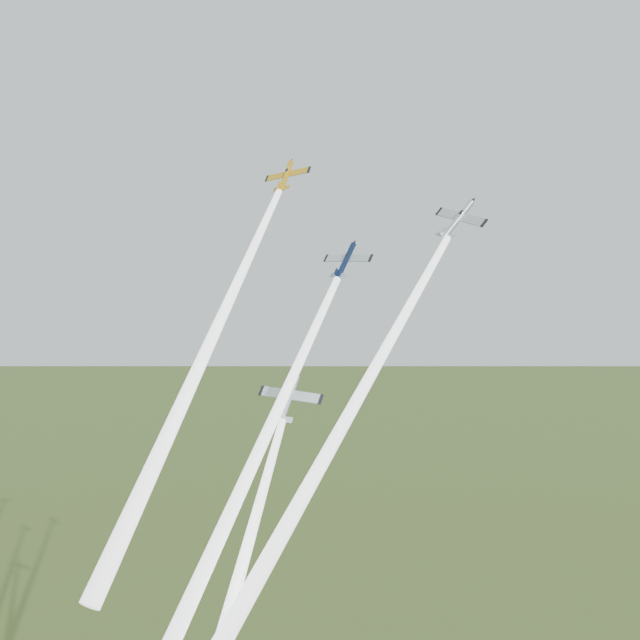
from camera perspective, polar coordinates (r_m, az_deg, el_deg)
The scene contains 7 objects.
plane_yellow at distance 121.45m, azimuth -2.42°, elevation 10.21°, with size 7.66×7.60×1.20m, color orange, non-canonical shape.
smoke_trail_yellow at distance 102.38m, azimuth -8.53°, elevation -3.14°, with size 2.39×2.39×62.18m, color white, non-canonical shape.
plane_navy at distance 106.25m, azimuth 1.86°, elevation 4.28°, with size 7.35×7.29×1.15m, color #0C1838, non-canonical shape.
smoke_trail_navy at distance 90.12m, azimuth -7.06°, elevation -14.86°, with size 2.39×2.39×72.13m, color white, non-canonical shape.
plane_silver_right at distance 107.11m, azimuth 9.79°, elevation 7.07°, with size 8.12×8.06×1.27m, color #A8AEB6, non-canonical shape.
smoke_trail_silver_right at distance 91.58m, azimuth 0.07°, elevation -10.23°, with size 2.39×2.39×68.54m, color white, non-canonical shape.
plane_silver_low at distance 100.02m, azimuth -2.24°, elevation -5.57°, with size 8.39×8.32×1.31m, color silver, non-canonical shape.
Camera 1 is at (56.72, -92.47, 95.97)m, focal length 45.00 mm.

